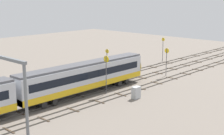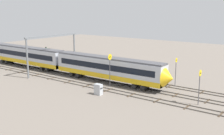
{
  "view_description": "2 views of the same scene",
  "coord_description": "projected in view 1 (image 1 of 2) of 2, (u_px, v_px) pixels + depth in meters",
  "views": [
    {
      "loc": [
        -32.28,
        -37.28,
        15.18
      ],
      "look_at": [
        6.22,
        -1.2,
        3.64
      ],
      "focal_mm": 53.51,
      "sensor_mm": 36.0,
      "label": 1
    },
    {
      "loc": [
        33.22,
        -41.77,
        14.01
      ],
      "look_at": [
        2.74,
        -0.35,
        3.14
      ],
      "focal_mm": 44.95,
      "sensor_mm": 36.0,
      "label": 2
    }
  ],
  "objects": [
    {
      "name": "track_middle",
      "position": [
        61.0,
        90.0,
        54.03
      ],
      "size": [
        129.3,
        2.4,
        0.16
      ],
      "color": "#59544C",
      "rests_on": "ground"
    },
    {
      "name": "ground_plane",
      "position": [
        79.0,
        96.0,
        51.16
      ],
      "size": [
        145.3,
        145.3,
        0.0
      ],
      "primitive_type": "plane",
      "color": "slate"
    },
    {
      "name": "speed_sign_distant_end",
      "position": [
        106.0,
        69.0,
        51.4
      ],
      "size": [
        0.14,
        1.05,
        6.05
      ],
      "color": "#4C4C51",
      "rests_on": "ground"
    },
    {
      "name": "speed_sign_far_trackside",
      "position": [
        167.0,
        58.0,
        63.17
      ],
      "size": [
        0.14,
        0.95,
        5.31
      ],
      "color": "#4C4C51",
      "rests_on": "ground"
    },
    {
      "name": "speed_sign_mid_trackside",
      "position": [
        163.0,
        47.0,
        76.71
      ],
      "size": [
        0.14,
        0.8,
        5.56
      ],
      "color": "#4C4C51",
      "rests_on": "ground"
    },
    {
      "name": "track_near_foreground",
      "position": [
        98.0,
        101.0,
        48.26
      ],
      "size": [
        129.3,
        2.4,
        0.16
      ],
      "color": "#59544C",
      "rests_on": "ground"
    },
    {
      "name": "speed_sign_near_foreground",
      "position": [
        107.0,
        59.0,
        63.62
      ],
      "size": [
        0.14,
        0.83,
        5.08
      ],
      "color": "#4C4C51",
      "rests_on": "ground"
    },
    {
      "name": "track_with_train",
      "position": [
        79.0,
        95.0,
        51.14
      ],
      "size": [
        129.3,
        2.4,
        0.16
      ],
      "color": "#59544C",
      "rests_on": "ground"
    },
    {
      "name": "relay_cabinet",
      "position": [
        136.0,
        93.0,
        49.69
      ],
      "size": [
        1.31,
        0.85,
        1.8
      ],
      "color": "#B2B7BC",
      "rests_on": "ground"
    }
  ]
}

